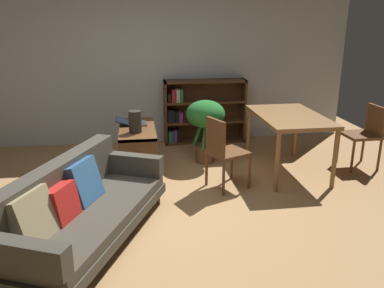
{
  "coord_description": "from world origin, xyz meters",
  "views": [
    {
      "loc": [
        -0.2,
        -3.92,
        2.05
      ],
      "look_at": [
        0.41,
        0.37,
        0.66
      ],
      "focal_mm": 37.06,
      "sensor_mm": 36.0,
      "label": 1
    }
  ],
  "objects_px": {
    "fabric_couch": "(78,207)",
    "open_laptop": "(133,122)",
    "dining_chair_near": "(223,150)",
    "dining_chair_far": "(365,132)",
    "desk_speaker": "(135,122)",
    "potted_floor_plant": "(205,120)",
    "bookshelf": "(199,111)",
    "dining_table": "(289,121)",
    "media_console": "(138,150)"
  },
  "relations": [
    {
      "from": "media_console",
      "to": "potted_floor_plant",
      "type": "distance_m",
      "value": 1.06
    },
    {
      "from": "dining_chair_near",
      "to": "dining_chair_far",
      "type": "bearing_deg",
      "value": 12.17
    },
    {
      "from": "media_console",
      "to": "dining_table",
      "type": "distance_m",
      "value": 2.08
    },
    {
      "from": "dining_chair_near",
      "to": "open_laptop",
      "type": "bearing_deg",
      "value": 139.72
    },
    {
      "from": "bookshelf",
      "to": "dining_chair_near",
      "type": "bearing_deg",
      "value": -90.72
    },
    {
      "from": "desk_speaker",
      "to": "dining_chair_near",
      "type": "bearing_deg",
      "value": -25.1
    },
    {
      "from": "potted_floor_plant",
      "to": "dining_chair_far",
      "type": "relative_size",
      "value": 1.04
    },
    {
      "from": "media_console",
      "to": "desk_speaker",
      "type": "height_order",
      "value": "desk_speaker"
    },
    {
      "from": "open_laptop",
      "to": "potted_floor_plant",
      "type": "relative_size",
      "value": 0.47
    },
    {
      "from": "fabric_couch",
      "to": "bookshelf",
      "type": "bearing_deg",
      "value": 61.44
    },
    {
      "from": "media_console",
      "to": "bookshelf",
      "type": "bearing_deg",
      "value": 49.86
    },
    {
      "from": "fabric_couch",
      "to": "open_laptop",
      "type": "distance_m",
      "value": 2.03
    },
    {
      "from": "bookshelf",
      "to": "desk_speaker",
      "type": "bearing_deg",
      "value": -125.88
    },
    {
      "from": "dining_table",
      "to": "desk_speaker",
      "type": "bearing_deg",
      "value": 178.38
    },
    {
      "from": "potted_floor_plant",
      "to": "dining_table",
      "type": "height_order",
      "value": "potted_floor_plant"
    },
    {
      "from": "open_laptop",
      "to": "dining_chair_far",
      "type": "relative_size",
      "value": 0.49
    },
    {
      "from": "dining_chair_near",
      "to": "media_console",
      "type": "bearing_deg",
      "value": 144.59
    },
    {
      "from": "potted_floor_plant",
      "to": "dining_chair_near",
      "type": "xyz_separation_m",
      "value": [
        0.05,
        -0.97,
        -0.12
      ]
    },
    {
      "from": "dining_chair_near",
      "to": "bookshelf",
      "type": "height_order",
      "value": "bookshelf"
    },
    {
      "from": "fabric_couch",
      "to": "dining_chair_far",
      "type": "xyz_separation_m",
      "value": [
        3.74,
        1.48,
        0.15
      ]
    },
    {
      "from": "desk_speaker",
      "to": "dining_chair_far",
      "type": "bearing_deg",
      "value": -0.59
    },
    {
      "from": "dining_chair_far",
      "to": "bookshelf",
      "type": "height_order",
      "value": "bookshelf"
    },
    {
      "from": "media_console",
      "to": "desk_speaker",
      "type": "xyz_separation_m",
      "value": [
        -0.02,
        -0.24,
        0.46
      ]
    },
    {
      "from": "open_laptop",
      "to": "dining_table",
      "type": "height_order",
      "value": "dining_table"
    },
    {
      "from": "media_console",
      "to": "open_laptop",
      "type": "xyz_separation_m",
      "value": [
        -0.06,
        0.19,
        0.34
      ]
    },
    {
      "from": "fabric_couch",
      "to": "media_console",
      "type": "xyz_separation_m",
      "value": [
        0.58,
        1.75,
        -0.05
      ]
    },
    {
      "from": "desk_speaker",
      "to": "bookshelf",
      "type": "xyz_separation_m",
      "value": [
        1.08,
        1.49,
        -0.24
      ]
    },
    {
      "from": "open_laptop",
      "to": "potted_floor_plant",
      "type": "bearing_deg",
      "value": 2.87
    },
    {
      "from": "fabric_couch",
      "to": "dining_chair_near",
      "type": "bearing_deg",
      "value": 32.29
    },
    {
      "from": "open_laptop",
      "to": "potted_floor_plant",
      "type": "distance_m",
      "value": 1.04
    },
    {
      "from": "fabric_couch",
      "to": "bookshelf",
      "type": "xyz_separation_m",
      "value": [
        1.63,
        3.0,
        0.16
      ]
    },
    {
      "from": "fabric_couch",
      "to": "desk_speaker",
      "type": "distance_m",
      "value": 1.66
    },
    {
      "from": "fabric_couch",
      "to": "desk_speaker",
      "type": "bearing_deg",
      "value": 69.81
    },
    {
      "from": "open_laptop",
      "to": "desk_speaker",
      "type": "relative_size",
      "value": 1.55
    },
    {
      "from": "dining_table",
      "to": "dining_chair_far",
      "type": "relative_size",
      "value": 1.53
    },
    {
      "from": "media_console",
      "to": "dining_table",
      "type": "bearing_deg",
      "value": -8.36
    },
    {
      "from": "fabric_couch",
      "to": "dining_chair_far",
      "type": "height_order",
      "value": "dining_chair_far"
    },
    {
      "from": "open_laptop",
      "to": "desk_speaker",
      "type": "distance_m",
      "value": 0.45
    },
    {
      "from": "media_console",
      "to": "fabric_couch",
      "type": "bearing_deg",
      "value": -108.29
    },
    {
      "from": "fabric_couch",
      "to": "open_laptop",
      "type": "relative_size",
      "value": 4.99
    },
    {
      "from": "fabric_couch",
      "to": "dining_chair_near",
      "type": "height_order",
      "value": "dining_chair_near"
    },
    {
      "from": "potted_floor_plant",
      "to": "bookshelf",
      "type": "xyz_separation_m",
      "value": [
        0.08,
        1.01,
        -0.1
      ]
    },
    {
      "from": "potted_floor_plant",
      "to": "bookshelf",
      "type": "bearing_deg",
      "value": 85.54
    },
    {
      "from": "dining_chair_near",
      "to": "dining_chair_far",
      "type": "height_order",
      "value": "dining_chair_near"
    },
    {
      "from": "fabric_couch",
      "to": "bookshelf",
      "type": "distance_m",
      "value": 3.42
    },
    {
      "from": "desk_speaker",
      "to": "bookshelf",
      "type": "relative_size",
      "value": 0.21
    },
    {
      "from": "dining_chair_near",
      "to": "dining_table",
      "type": "bearing_deg",
      "value": 23.72
    },
    {
      "from": "desk_speaker",
      "to": "dining_table",
      "type": "distance_m",
      "value": 2.04
    },
    {
      "from": "dining_table",
      "to": "dining_chair_near",
      "type": "height_order",
      "value": "dining_chair_near"
    },
    {
      "from": "media_console",
      "to": "bookshelf",
      "type": "distance_m",
      "value": 1.65
    }
  ]
}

